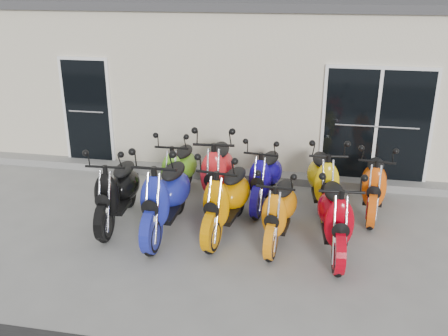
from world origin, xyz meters
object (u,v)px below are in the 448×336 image
Objects in this scene: scooter_front_black at (116,183)px; scooter_front_blue at (165,187)px; scooter_back_yellow at (324,172)px; scooter_back_red at (217,163)px; scooter_back_blue at (266,169)px; scooter_back_extra at (375,177)px; scooter_front_orange_b at (280,202)px; scooter_front_orange_a at (226,190)px; scooter_back_green at (179,163)px; scooter_front_red at (336,207)px.

scooter_front_blue is at bearing -14.65° from scooter_front_black.
scooter_back_red is at bearing 176.35° from scooter_back_yellow.
scooter_front_black is 2.56m from scooter_back_blue.
scooter_front_black is 1.05× the size of scooter_back_extra.
scooter_back_red is at bearing 141.82° from scooter_front_orange_b.
scooter_front_orange_a is at bearing -147.39° from scooter_back_extra.
scooter_back_blue is at bearing 169.98° from scooter_back_yellow.
scooter_front_black is 4.28m from scooter_back_extra.
scooter_front_blue is 1.30m from scooter_back_red.
scooter_back_yellow is (3.27, 1.11, 0.01)m from scooter_front_black.
scooter_front_black reaches higher than scooter_back_blue.
scooter_front_orange_a is (1.80, -0.00, 0.02)m from scooter_front_black.
scooter_back_green is 0.75m from scooter_back_red.
scooter_front_red is 2.38m from scooter_back_red.
scooter_front_black is 0.99× the size of scooter_back_yellow.
scooter_front_orange_b is 0.94× the size of scooter_back_green.
scooter_back_green is at bearing 148.27° from scooter_front_red.
scooter_back_blue is (1.56, 0.02, -0.02)m from scooter_back_green.
scooter_front_orange_a reaches higher than scooter_front_red.
scooter_back_green is (-1.09, 1.14, -0.04)m from scooter_front_orange_a.
scooter_back_red is 1.82m from scooter_back_yellow.
scooter_back_yellow is at bearing -1.94° from scooter_back_red.
scooter_back_blue is at bearing -174.05° from scooter_back_extra.
scooter_back_extra reaches higher than scooter_front_orange_b.
scooter_front_blue is 0.95m from scooter_front_orange_a.
scooter_back_blue is (0.83, 0.16, -0.12)m from scooter_back_red.
scooter_front_blue reaches higher than scooter_front_orange_b.
scooter_front_orange_b is 0.97× the size of scooter_back_blue.
scooter_back_green is at bearing 172.48° from scooter_back_yellow.
scooter_front_black is at bearing -150.35° from scooter_back_red.
scooter_front_blue is 0.99× the size of scooter_back_red.
scooter_back_yellow is at bearing 68.19° from scooter_front_orange_b.
scooter_back_red reaches higher than scooter_back_yellow.
scooter_back_extra is at bearing 34.50° from scooter_front_orange_a.
scooter_front_blue is at bearing -121.37° from scooter_back_red.
scooter_front_red is 1.58m from scooter_back_extra.
scooter_front_orange_a is 1.02× the size of scooter_back_yellow.
scooter_front_orange_b is 1.38m from scooter_back_yellow.
scooter_back_green is 0.97× the size of scooter_back_yellow.
scooter_front_orange_a is 1.07m from scooter_back_red.
scooter_back_green is 2.55m from scooter_back_yellow.
scooter_front_blue is 2.59m from scooter_front_red.
scooter_front_orange_b is 1.64m from scooter_back_red.
scooter_front_red reaches higher than scooter_back_blue.
scooter_front_red is 1.39m from scooter_back_yellow.
scooter_front_orange_a reaches higher than scooter_back_green.
scooter_back_red is 0.85m from scooter_back_blue.
scooter_back_red is (1.45, 1.01, 0.08)m from scooter_front_black.
scooter_front_red is at bearing -1.32° from scooter_front_orange_a.
scooter_front_black is 0.89m from scooter_front_blue.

